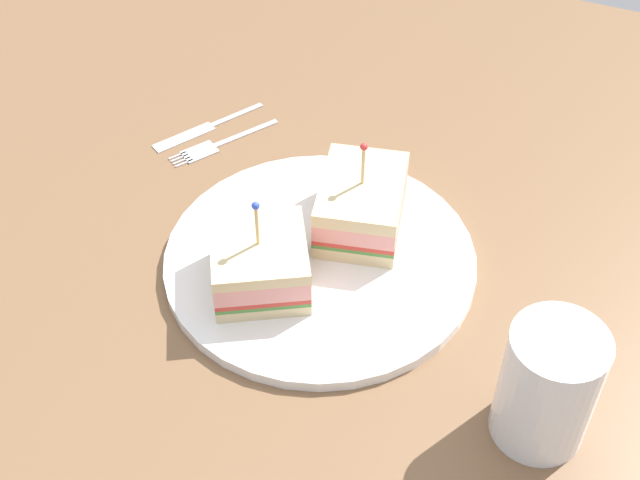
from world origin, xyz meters
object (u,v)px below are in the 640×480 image
(sandwich_half_front, at_px, (361,205))
(sandwich_half_back, at_px, (260,263))
(knife, at_px, (203,129))
(plate, at_px, (320,260))
(drink_glass, at_px, (546,392))
(fork, at_px, (213,146))

(sandwich_half_front, distance_m, sandwich_half_back, 0.12)
(knife, bearing_deg, plate, -34.61)
(sandwich_half_front, relative_size, knife, 0.96)
(plate, height_order, drink_glass, drink_glass)
(sandwich_half_back, distance_m, knife, 0.25)
(drink_glass, bearing_deg, fork, 152.09)
(sandwich_half_back, relative_size, drink_glass, 1.06)
(sandwich_half_front, height_order, fork, sandwich_half_front)
(sandwich_half_front, distance_m, fork, 0.20)
(sandwich_half_front, height_order, knife, sandwich_half_front)
(fork, bearing_deg, sandwich_half_back, -50.44)
(fork, relative_size, knife, 0.94)
(fork, xyz_separation_m, knife, (-0.02, 0.02, 0.00))
(sandwich_half_front, height_order, sandwich_half_back, sandwich_half_front)
(sandwich_half_back, height_order, knife, sandwich_half_back)
(sandwich_half_back, bearing_deg, knife, 130.70)
(sandwich_half_back, height_order, drink_glass, same)
(sandwich_half_back, distance_m, fork, 0.22)
(plate, distance_m, drink_glass, 0.25)
(plate, height_order, knife, plate)
(drink_glass, height_order, fork, drink_glass)
(sandwich_half_back, height_order, fork, sandwich_half_back)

